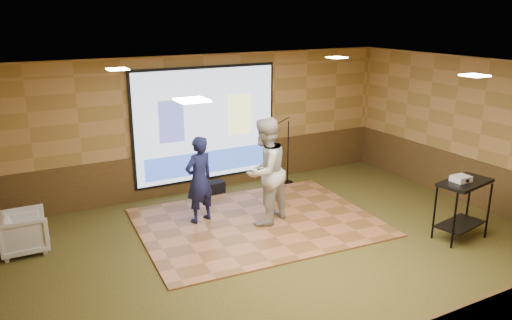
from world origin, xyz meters
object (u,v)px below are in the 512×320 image
projector_screen (206,125)px  banquet_chair (24,232)px  projector (461,179)px  av_table (463,197)px  mic_stand (286,163)px  duffel_bag (215,187)px  player_left (199,180)px  player_right (265,171)px  dance_floor (258,222)px

projector_screen → banquet_chair: size_ratio=4.39×
projector → av_table: bearing=-16.6°
av_table → mic_stand: mic_stand is taller
duffel_bag → av_table: bearing=-55.3°
player_left → banquet_chair: (-3.04, 0.28, -0.52)m
player_right → duffel_bag: size_ratio=4.98×
projector → mic_stand: mic_stand is taller
mic_stand → banquet_chair: size_ratio=2.11×
player_right → mic_stand: (1.56, 1.79, -0.54)m
player_right → banquet_chair: size_ratio=2.66×
mic_stand → duffel_bag: bearing=-166.3°
mic_stand → banquet_chair: mic_stand is taller
player_right → mic_stand: size_ratio=1.26×
player_right → projector: bearing=114.7°
player_left → projector: (3.69, -2.79, 0.26)m
projector_screen → av_table: (2.92, -4.45, -0.71)m
av_table → duffel_bag: (-2.88, 4.17, -0.64)m
projector_screen → duffel_bag: (0.04, -0.28, -1.35)m
banquet_chair → duffel_bag: banquet_chair is taller
player_left → mic_stand: bearing=-172.5°
mic_stand → player_left: bearing=-136.2°
player_left → banquet_chair: player_left is taller
dance_floor → duffel_bag: size_ratio=10.80×
av_table → banquet_chair: (-6.82, 3.10, -0.43)m
projector → duffel_bag: 5.09m
av_table → mic_stand: bearing=106.3°
projector_screen → dance_floor: 2.63m
projector_screen → player_left: projector_screen is taller
player_left → av_table: bearing=126.8°
mic_stand → banquet_chair: (-5.65, -0.89, -0.15)m
projector → banquet_chair: projector is taller
player_right → mic_stand: player_right is taller
dance_floor → projector_screen: bearing=92.2°
av_table → banquet_chair: size_ratio=1.41×
av_table → dance_floor: bearing=141.5°
projector_screen → player_left: 1.94m
player_left → mic_stand: size_ratio=1.04×
player_right → av_table: 3.51m
av_table → mic_stand: 4.16m
player_left → av_table: size_ratio=1.55×
dance_floor → duffel_bag: 1.91m
player_left → mic_stand: 2.89m
player_left → player_right: size_ratio=0.82×
dance_floor → banquet_chair: size_ratio=5.76×
player_left → dance_floor: bearing=132.9°
banquet_chair → projector_screen: bearing=-70.1°
av_table → player_right: bearing=141.1°
projector_screen → duffel_bag: bearing=-81.7°
dance_floor → player_right: 1.03m
player_right → mic_stand: bearing=-157.0°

